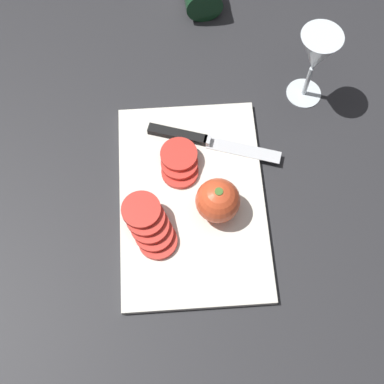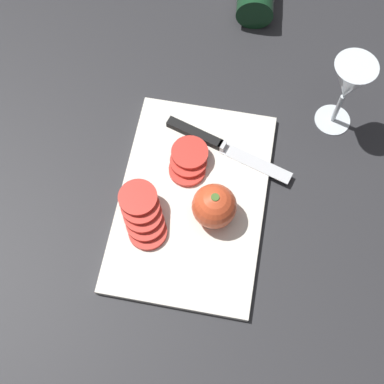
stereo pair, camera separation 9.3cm
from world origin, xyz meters
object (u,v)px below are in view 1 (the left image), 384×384
object	(u,v)px
knife	(192,138)
tomato_slice_stack_far	(179,163)
whole_tomato	(218,201)
tomato_slice_stack_near	(150,225)
wine_glass	(316,55)

from	to	relation	value
knife	tomato_slice_stack_far	xyz separation A→B (m)	(-0.06, 0.03, 0.01)
whole_tomato	tomato_slice_stack_near	distance (m)	0.12
whole_tomato	tomato_slice_stack_near	bearing A→B (deg)	104.65
wine_glass	tomato_slice_stack_near	bearing A→B (deg)	131.00
tomato_slice_stack_near	wine_glass	bearing A→B (deg)	-49.00
knife	tomato_slice_stack_far	size ratio (longest dim) A/B	2.64
knife	tomato_slice_stack_far	distance (m)	0.06
whole_tomato	tomato_slice_stack_far	size ratio (longest dim) A/B	0.84
knife	tomato_slice_stack_far	world-z (taller)	tomato_slice_stack_far
wine_glass	knife	size ratio (longest dim) A/B	0.69
tomato_slice_stack_near	tomato_slice_stack_far	world-z (taller)	tomato_slice_stack_near
whole_tomato	knife	distance (m)	0.15
wine_glass	knife	distance (m)	0.27
tomato_slice_stack_near	tomato_slice_stack_far	xyz separation A→B (m)	(0.12, -0.06, -0.01)
wine_glass	tomato_slice_stack_far	xyz separation A→B (m)	(-0.15, 0.26, -0.09)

